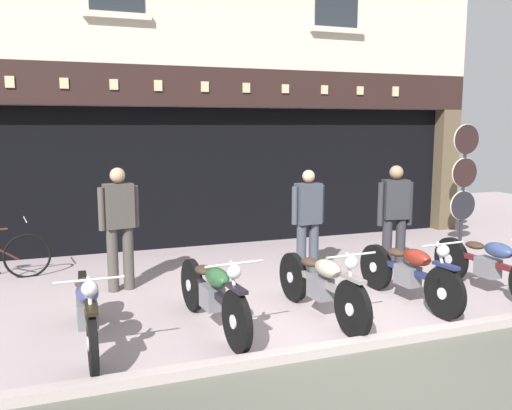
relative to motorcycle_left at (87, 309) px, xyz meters
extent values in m
cube|color=#A49295|center=(2.69, 3.95, -0.46)|extent=(22.56, 10.00, 0.08)
cube|color=#AC9E99|center=(2.69, -0.97, -0.41)|extent=(22.56, 0.16, 0.18)
cube|color=black|center=(2.69, 6.25, 0.88)|extent=(9.72, 4.00, 2.60)
cube|color=brown|center=(7.76, 4.13, 0.88)|extent=(0.44, 0.36, 2.60)
cube|color=#23282D|center=(2.69, 4.50, 1.01)|extent=(9.29, 0.03, 2.18)
cube|color=black|center=(2.69, 4.07, 2.53)|extent=(10.56, 0.24, 0.70)
cube|color=#C6B789|center=(-0.86, 3.93, 2.53)|extent=(0.14, 0.03, 0.18)
cube|color=#C6B789|center=(-0.05, 3.93, 2.53)|extent=(0.14, 0.03, 0.17)
cube|color=#C6B789|center=(0.73, 3.93, 2.53)|extent=(0.14, 0.03, 0.17)
cube|color=#C6B789|center=(1.48, 3.93, 2.53)|extent=(0.14, 0.03, 0.18)
cube|color=#C6B789|center=(2.31, 3.93, 2.53)|extent=(0.14, 0.03, 0.18)
cube|color=#C6B789|center=(3.08, 3.93, 2.53)|extent=(0.14, 0.03, 0.18)
cube|color=#C6B789|center=(3.86, 3.93, 2.53)|extent=(0.14, 0.03, 0.16)
cube|color=#C6B789|center=(4.68, 3.93, 2.53)|extent=(0.14, 0.03, 0.16)
cube|color=#C6B789|center=(5.46, 3.93, 2.53)|extent=(0.14, 0.03, 0.16)
cube|color=#C6B789|center=(6.28, 3.93, 2.53)|extent=(0.14, 0.03, 0.19)
cube|color=beige|center=(0.84, 3.90, 3.64)|extent=(1.10, 0.12, 0.10)
cube|color=beige|center=(4.90, 3.90, 3.64)|extent=(1.10, 0.12, 0.10)
cylinder|color=black|center=(0.01, -0.67, -0.11)|extent=(0.08, 0.63, 0.63)
cylinder|color=silver|center=(0.01, -0.67, -0.11)|extent=(0.10, 0.14, 0.14)
cylinder|color=black|center=(-0.01, 0.72, -0.11)|extent=(0.09, 0.63, 0.63)
cylinder|color=silver|center=(-0.01, 0.72, -0.11)|extent=(0.11, 0.14, 0.14)
cube|color=black|center=(0.00, 0.02, 0.01)|extent=(0.09, 1.29, 0.07)
cube|color=slate|center=(0.00, 0.02, -0.06)|extent=(0.20, 0.32, 0.26)
ellipsoid|color=navy|center=(0.00, -0.14, 0.21)|extent=(0.23, 0.46, 0.20)
ellipsoid|color=#38281E|center=(0.00, 0.28, 0.19)|extent=(0.20, 0.30, 0.10)
cube|color=black|center=(0.01, -0.67, 0.23)|extent=(0.10, 0.36, 0.04)
sphere|color=silver|center=(0.01, -0.61, 0.39)|extent=(0.15, 0.15, 0.15)
cylinder|color=silver|center=(0.01, -0.61, 0.47)|extent=(0.62, 0.03, 0.02)
cylinder|color=silver|center=(0.01, -0.63, 0.18)|extent=(0.04, 0.26, 0.61)
cylinder|color=black|center=(1.41, -0.61, -0.10)|extent=(0.13, 0.65, 0.64)
cylinder|color=silver|center=(1.41, -0.61, -0.10)|extent=(0.11, 0.15, 0.14)
cylinder|color=black|center=(1.27, 0.76, -0.10)|extent=(0.14, 0.65, 0.64)
cylinder|color=silver|center=(1.27, 0.76, -0.10)|extent=(0.12, 0.15, 0.14)
cube|color=black|center=(1.34, 0.08, 0.02)|extent=(0.19, 1.27, 0.07)
cube|color=slate|center=(1.34, 0.08, -0.05)|extent=(0.23, 0.34, 0.26)
ellipsoid|color=#27512C|center=(1.35, -0.09, 0.22)|extent=(0.26, 0.48, 0.20)
ellipsoid|color=#38281E|center=(1.32, 0.32, 0.20)|extent=(0.23, 0.32, 0.10)
cube|color=black|center=(1.41, -0.61, 0.24)|extent=(0.13, 0.37, 0.04)
sphere|color=silver|center=(1.40, -0.55, 0.40)|extent=(0.15, 0.15, 0.15)
cylinder|color=silver|center=(1.40, -0.55, 0.48)|extent=(0.62, 0.08, 0.02)
cylinder|color=silver|center=(1.40, -0.57, 0.19)|extent=(0.06, 0.24, 0.62)
cylinder|color=black|center=(2.70, -0.68, -0.10)|extent=(0.12, 0.64, 0.64)
cylinder|color=silver|center=(2.70, -0.68, -0.10)|extent=(0.11, 0.15, 0.14)
cylinder|color=black|center=(2.60, 0.67, -0.10)|extent=(0.13, 0.64, 0.64)
cylinder|color=silver|center=(2.60, 0.67, -0.10)|extent=(0.12, 0.15, 0.14)
cube|color=gray|center=(2.65, 0.00, 0.02)|extent=(0.16, 1.25, 0.07)
cube|color=slate|center=(2.65, 0.00, -0.05)|extent=(0.22, 0.33, 0.26)
ellipsoid|color=#AAA48B|center=(2.66, -0.16, 0.22)|extent=(0.25, 0.48, 0.20)
ellipsoid|color=#38281E|center=(2.63, 0.24, 0.20)|extent=(0.22, 0.31, 0.10)
cube|color=gray|center=(2.70, -0.68, 0.24)|extent=(0.13, 0.37, 0.04)
sphere|color=silver|center=(2.69, -0.62, 0.40)|extent=(0.15, 0.15, 0.15)
cylinder|color=silver|center=(2.69, -0.62, 0.48)|extent=(0.62, 0.07, 0.02)
cylinder|color=silver|center=(2.69, -0.64, 0.19)|extent=(0.05, 0.23, 0.62)
cylinder|color=black|center=(4.00, -0.56, -0.10)|extent=(0.12, 0.63, 0.63)
cylinder|color=silver|center=(4.00, -0.56, -0.10)|extent=(0.11, 0.15, 0.14)
cylinder|color=black|center=(3.89, 0.75, -0.10)|extent=(0.13, 0.63, 0.63)
cylinder|color=silver|center=(3.89, 0.75, -0.10)|extent=(0.12, 0.15, 0.14)
cube|color=navy|center=(3.95, 0.10, 0.02)|extent=(0.17, 1.21, 0.07)
cube|color=slate|center=(3.95, 0.10, -0.05)|extent=(0.23, 0.34, 0.26)
ellipsoid|color=maroon|center=(3.96, -0.06, 0.22)|extent=(0.26, 0.48, 0.20)
ellipsoid|color=#38281E|center=(3.93, 0.33, 0.20)|extent=(0.22, 0.32, 0.10)
cube|color=navy|center=(4.00, -0.56, 0.23)|extent=(0.13, 0.37, 0.04)
sphere|color=silver|center=(3.99, -0.50, 0.40)|extent=(0.15, 0.15, 0.15)
cylinder|color=silver|center=(3.99, -0.50, 0.48)|extent=(0.62, 0.07, 0.02)
cylinder|color=silver|center=(4.00, -0.52, 0.19)|extent=(0.06, 0.27, 0.61)
cylinder|color=black|center=(5.18, 0.75, -0.10)|extent=(0.10, 0.64, 0.64)
cylinder|color=silver|center=(5.18, 0.75, -0.10)|extent=(0.11, 0.14, 0.14)
cube|color=#551A1C|center=(5.20, 0.04, 0.02)|extent=(0.11, 1.30, 0.07)
cube|color=slate|center=(5.20, 0.04, -0.05)|extent=(0.21, 0.33, 0.26)
ellipsoid|color=navy|center=(5.21, -0.12, 0.22)|extent=(0.23, 0.47, 0.20)
ellipsoid|color=#38281E|center=(5.19, 0.30, 0.20)|extent=(0.21, 0.31, 0.10)
cylinder|color=#47423D|center=(0.65, 1.93, 0.03)|extent=(0.15, 0.15, 0.90)
cylinder|color=#47423D|center=(0.43, 1.89, 0.03)|extent=(0.15, 0.15, 0.90)
cube|color=#47423D|center=(0.54, 1.91, 0.77)|extent=(0.42, 0.29, 0.61)
cube|color=silver|center=(0.52, 2.02, 0.84)|extent=(0.14, 0.05, 0.34)
cube|color=black|center=(0.51, 2.03, 0.83)|extent=(0.05, 0.02, 0.32)
cylinder|color=#47423D|center=(0.77, 1.95, 0.74)|extent=(0.09, 0.09, 0.58)
cylinder|color=#47423D|center=(0.31, 1.86, 0.74)|extent=(0.09, 0.09, 0.58)
sphere|color=tan|center=(0.54, 1.91, 1.19)|extent=(0.21, 0.21, 0.21)
cylinder|color=#3D424C|center=(3.43, 1.78, -0.01)|extent=(0.15, 0.15, 0.81)
cylinder|color=#3D424C|center=(3.21, 1.76, -0.01)|extent=(0.15, 0.15, 0.81)
cube|color=#3D424C|center=(3.32, 1.77, 0.68)|extent=(0.40, 0.26, 0.62)
cube|color=silver|center=(3.31, 1.88, 0.75)|extent=(0.14, 0.03, 0.35)
cube|color=maroon|center=(3.31, 1.90, 0.74)|extent=(0.05, 0.02, 0.32)
cylinder|color=#3D424C|center=(3.56, 1.79, 0.66)|extent=(0.09, 0.09, 0.57)
cylinder|color=#3D424C|center=(3.09, 1.74, 0.66)|extent=(0.09, 0.09, 0.57)
sphere|color=tan|center=(3.32, 1.77, 1.10)|extent=(0.19, 0.19, 0.19)
cylinder|color=#2D2D33|center=(4.69, 1.32, 0.02)|extent=(0.15, 0.15, 0.88)
cylinder|color=#2D2D33|center=(4.47, 1.36, 0.02)|extent=(0.15, 0.15, 0.88)
cube|color=#2D2D33|center=(4.58, 1.34, 0.74)|extent=(0.41, 0.28, 0.59)
cube|color=silver|center=(4.60, 1.45, 0.81)|extent=(0.14, 0.04, 0.33)
cube|color=navy|center=(4.60, 1.46, 0.80)|extent=(0.05, 0.02, 0.31)
cylinder|color=#2D2D33|center=(4.81, 1.30, 0.67)|extent=(0.09, 0.09, 0.66)
cylinder|color=#2D2D33|center=(4.35, 1.38, 0.67)|extent=(0.09, 0.09, 0.66)
sphere|color=#9E7A5B|center=(4.58, 1.34, 1.15)|extent=(0.21, 0.21, 0.21)
cylinder|color=#232328|center=(7.15, 2.83, 0.73)|extent=(0.06, 0.06, 2.29)
cylinder|color=black|center=(7.15, 2.81, 1.59)|extent=(0.56, 0.03, 0.56)
torus|color=beige|center=(7.15, 2.82, 1.59)|extent=(0.58, 0.04, 0.58)
cylinder|color=black|center=(7.15, 2.81, 0.95)|extent=(0.56, 0.03, 0.56)
torus|color=beige|center=(7.15, 2.82, 0.95)|extent=(0.58, 0.04, 0.58)
cylinder|color=black|center=(7.15, 2.81, 0.31)|extent=(0.56, 0.03, 0.56)
torus|color=beige|center=(7.15, 2.82, 0.31)|extent=(0.58, 0.04, 0.58)
cube|color=silver|center=(1.12, 4.35, 1.40)|extent=(0.74, 0.02, 1.01)
cube|color=#1E3323|center=(1.12, 4.33, 1.81)|extent=(0.74, 0.01, 0.20)
cube|color=silver|center=(0.13, 4.35, 1.30)|extent=(0.68, 0.02, 1.08)
cube|color=#511E19|center=(0.13, 4.33, 1.73)|extent=(0.68, 0.01, 0.20)
torus|color=black|center=(-0.71, 3.07, -0.09)|extent=(0.68, 0.12, 0.68)
cylinder|color=silver|center=(-0.71, 3.07, 0.47)|extent=(0.08, 0.50, 0.02)
camera|label=1|loc=(-0.20, -5.56, 1.86)|focal=37.89mm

